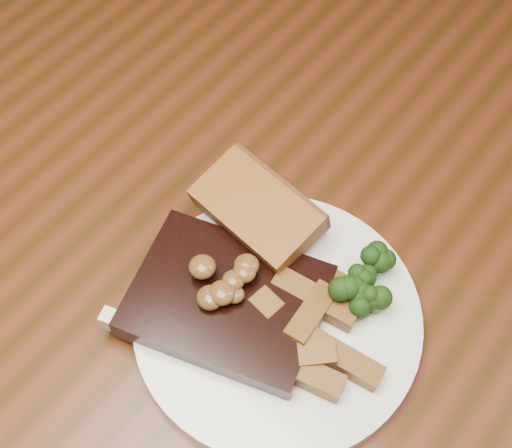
# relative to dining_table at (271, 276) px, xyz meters

# --- Properties ---
(ground) EXTENTS (4.50, 4.50, 0.00)m
(ground) POSITION_rel_dining_table_xyz_m (0.00, 0.00, -0.66)
(ground) COLOR #381A0C
(ground) RESTS_ON ground
(dining_table) EXTENTS (1.60, 0.90, 0.75)m
(dining_table) POSITION_rel_dining_table_xyz_m (0.00, 0.00, 0.00)
(dining_table) COLOR #461D0E
(dining_table) RESTS_ON ground
(plate) EXTENTS (0.30, 0.30, 0.01)m
(plate) POSITION_rel_dining_table_xyz_m (0.06, -0.07, 0.10)
(plate) COLOR silver
(plate) RESTS_ON dining_table
(steak) EXTENTS (0.19, 0.17, 0.02)m
(steak) POSITION_rel_dining_table_xyz_m (0.02, -0.09, 0.12)
(steak) COLOR black
(steak) RESTS_ON plate
(steak_bone) EXTENTS (0.15, 0.06, 0.02)m
(steak_bone) POSITION_rel_dining_table_xyz_m (0.02, -0.15, 0.11)
(steak_bone) COLOR beige
(steak_bone) RESTS_ON plate
(mushroom_pile) EXTENTS (0.07, 0.07, 0.03)m
(mushroom_pile) POSITION_rel_dining_table_xyz_m (0.02, -0.08, 0.14)
(mushroom_pile) COLOR brown
(mushroom_pile) RESTS_ON steak
(garlic_bread) EXTENTS (0.12, 0.08, 0.03)m
(garlic_bread) POSITION_rel_dining_table_xyz_m (-0.01, -0.01, 0.12)
(garlic_bread) COLOR brown
(garlic_bread) RESTS_ON plate
(potato_wedges) EXTENTS (0.10, 0.10, 0.02)m
(potato_wedges) POSITION_rel_dining_table_xyz_m (0.12, -0.08, 0.12)
(potato_wedges) COLOR brown
(potato_wedges) RESTS_ON plate
(broccoli_cluster) EXTENTS (0.06, 0.06, 0.04)m
(broccoli_cluster) POSITION_rel_dining_table_xyz_m (0.12, -0.00, 0.12)
(broccoli_cluster) COLOR black
(broccoli_cluster) RESTS_ON plate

